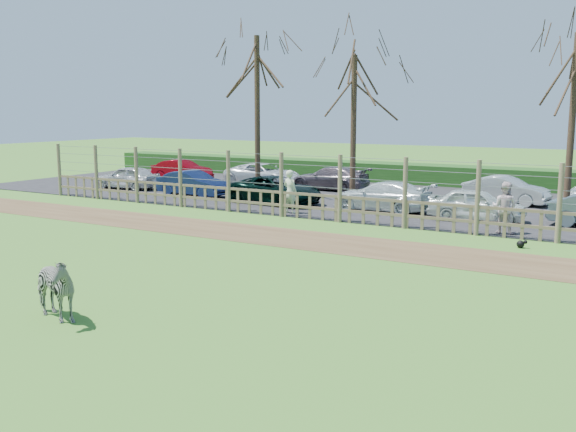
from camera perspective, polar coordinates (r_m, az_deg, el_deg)
The scene contains 21 objects.
ground at distance 17.06m, azimuth -7.17°, elevation -4.56°, with size 120.00×120.00×0.00m, color #589034.
dirt_strip at distance 20.72m, azimuth 0.40°, elevation -1.98°, with size 34.00×2.80×0.01m, color brown.
asphalt at distance 29.69m, azimuth 10.05°, elevation 1.37°, with size 44.00×13.00×0.04m, color #232326.
hedge at distance 36.24m, azimuth 13.92°, elevation 3.51°, with size 46.00×2.00×1.10m, color #1E4716.
fence at distance 23.64m, azimuth 4.62°, elevation 1.37°, with size 30.16×0.16×2.50m.
tree_left at distance 30.57m, azimuth -2.77°, elevation 12.24°, with size 4.80×4.80×7.88m.
tree_mid at distance 29.25m, azimuth 5.89°, elevation 10.86°, with size 4.80×4.80×6.83m.
tree_right at distance 27.32m, azimuth 24.15°, elevation 11.00°, with size 4.80×4.80×7.35m.
zebra at distance 13.47m, azimuth -20.37°, elevation -5.99°, with size 0.70×1.54×1.30m, color gray.
visitor_a at distance 25.42m, azimuth 0.19°, elevation 2.18°, with size 0.63×0.41×1.72m, color beige.
visitor_b at distance 22.41m, azimuth 18.69°, elevation 0.72°, with size 0.84×0.65×1.72m, color beige.
crow at distance 20.49m, azimuth 20.01°, elevation -2.35°, with size 0.31×0.23×0.25m.
car_0 at distance 34.45m, azimuth -14.07°, elevation 3.36°, with size 1.42×3.52×1.20m, color silver.
car_1 at distance 30.85m, azimuth -8.43°, elevation 2.87°, with size 1.27×3.64×1.20m, color navy.
car_2 at distance 28.08m, azimuth -1.12°, elevation 2.33°, with size 1.99×4.32×1.20m, color black.
car_3 at distance 26.32m, azimuth 8.38°, elevation 1.76°, with size 1.68×4.13×1.20m, color silver.
car_4 at distance 24.72m, azimuth 16.43°, elevation 0.98°, with size 1.42×3.52×1.20m, color silver.
car_7 at distance 37.85m, azimuth -9.40°, elevation 4.03°, with size 1.27×3.64×1.20m, color maroon.
car_8 at distance 35.02m, azimuth -2.20°, elevation 3.73°, with size 1.99×4.32×1.20m, color silver.
car_9 at distance 33.00m, azimuth 3.72°, elevation 3.37°, with size 1.68×4.13×1.20m, color #62565E.
car_11 at distance 29.56m, azimuth 18.79°, elevation 2.18°, with size 1.27×3.64×1.20m, color silver.
Camera 1 is at (10.10, -13.12, 4.09)m, focal length 40.00 mm.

